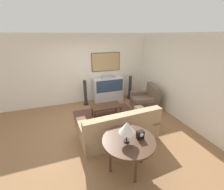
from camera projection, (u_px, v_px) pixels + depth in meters
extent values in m
plane|color=#8E6642|center=(100.00, 127.00, 4.58)|extent=(12.00, 12.00, 0.00)
cube|color=silver|center=(84.00, 69.00, 5.93)|extent=(12.00, 0.06, 2.70)
cube|color=#4C381E|center=(106.00, 62.00, 6.07)|extent=(1.19, 0.03, 0.74)
cube|color=tan|center=(106.00, 62.00, 6.05)|extent=(1.14, 0.01, 0.69)
cube|color=silver|center=(176.00, 77.00, 4.89)|extent=(0.06, 12.00, 2.70)
cube|color=brown|center=(106.00, 116.00, 5.20)|extent=(2.12, 1.49, 0.01)
cube|color=silver|center=(108.00, 96.00, 6.36)|extent=(1.23, 0.44, 0.45)
cube|color=silver|center=(108.00, 84.00, 6.17)|extent=(1.23, 0.44, 0.55)
cube|color=#2D425B|center=(110.00, 86.00, 5.97)|extent=(1.11, 0.01, 0.48)
cube|color=#9E9EA3|center=(108.00, 77.00, 6.05)|extent=(0.55, 0.24, 0.09)
cube|color=tan|center=(118.00, 130.00, 4.11)|extent=(2.10, 1.08, 0.41)
cube|color=tan|center=(124.00, 123.00, 3.62)|extent=(2.05, 0.34, 0.49)
cube|color=tan|center=(146.00, 121.00, 4.41)|extent=(0.29, 0.98, 0.57)
cube|color=tan|center=(85.00, 136.00, 3.76)|extent=(0.29, 0.98, 0.57)
cube|color=#7C664D|center=(138.00, 119.00, 3.93)|extent=(0.37, 0.14, 0.34)
cube|color=#7C664D|center=(105.00, 127.00, 3.60)|extent=(0.37, 0.14, 0.34)
cube|color=brown|center=(143.00, 103.00, 5.73)|extent=(1.02, 1.05, 0.40)
cube|color=brown|center=(153.00, 92.00, 5.60)|extent=(0.37, 0.91, 0.50)
cube|color=brown|center=(141.00, 98.00, 6.04)|extent=(0.86, 0.34, 0.54)
cube|color=brown|center=(147.00, 105.00, 5.37)|extent=(0.86, 0.34, 0.54)
cube|color=#472D1E|center=(106.00, 106.00, 5.02)|extent=(0.98, 0.51, 0.04)
cylinder|color=#472D1E|center=(95.00, 117.00, 4.78)|extent=(0.04, 0.04, 0.40)
cylinder|color=#472D1E|center=(120.00, 112.00, 5.06)|extent=(0.04, 0.04, 0.40)
cylinder|color=#472D1E|center=(92.00, 111.00, 5.15)|extent=(0.04, 0.04, 0.40)
cylinder|color=#472D1E|center=(116.00, 107.00, 5.42)|extent=(0.04, 0.04, 0.40)
cylinder|color=#472D1E|center=(129.00, 140.00, 2.91)|extent=(1.04, 1.04, 0.04)
cube|color=#472D1E|center=(129.00, 143.00, 2.93)|extent=(0.88, 0.42, 0.08)
cylinder|color=#472D1E|center=(110.00, 158.00, 2.99)|extent=(0.05, 0.05, 0.71)
cylinder|color=#472D1E|center=(142.00, 149.00, 3.21)|extent=(0.05, 0.05, 0.71)
cylinder|color=#472D1E|center=(136.00, 168.00, 2.76)|extent=(0.05, 0.05, 0.71)
cylinder|color=black|center=(126.00, 141.00, 2.84)|extent=(0.11, 0.11, 0.02)
cylinder|color=black|center=(127.00, 133.00, 2.77)|extent=(0.02, 0.02, 0.36)
cone|color=silver|center=(127.00, 127.00, 2.73)|extent=(0.31, 0.31, 0.22)
cube|color=black|center=(140.00, 135.00, 2.91)|extent=(0.14, 0.09, 0.17)
cylinder|color=white|center=(142.00, 135.00, 2.85)|extent=(0.08, 0.01, 0.08)
cylinder|color=black|center=(86.00, 104.00, 6.08)|extent=(0.22, 0.22, 0.02)
cylinder|color=#2D2D2D|center=(85.00, 93.00, 5.89)|extent=(0.13, 0.13, 1.01)
cylinder|color=black|center=(129.00, 98.00, 6.68)|extent=(0.22, 0.22, 0.02)
cylinder|color=#2D2D2D|center=(130.00, 87.00, 6.50)|extent=(0.13, 0.13, 1.01)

